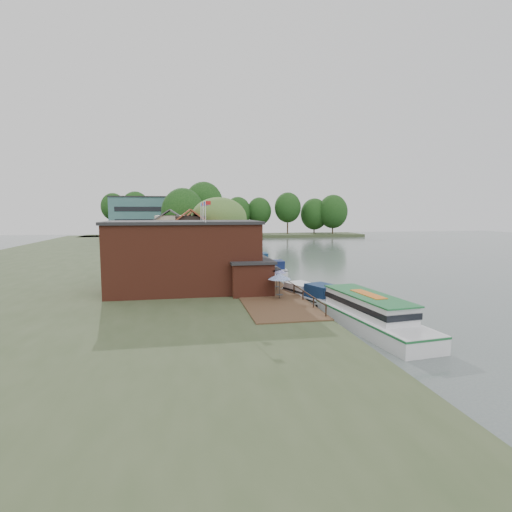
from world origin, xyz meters
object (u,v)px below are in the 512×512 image
willow (219,231)px  umbrella_3 (266,272)px  cruiser_0 (310,293)px  cottage_a (191,240)px  cruiser_2 (259,259)px  cottage_c (194,233)px  tour_boat (372,313)px  umbrella_1 (276,279)px  swan (342,321)px  umbrella_2 (261,277)px  umbrella_5 (251,264)px  umbrella_0 (279,286)px  cottage_b (171,236)px  cruiser_1 (275,266)px  umbrella_4 (254,268)px  pub (204,255)px  hotel_block (160,219)px

willow → umbrella_3: size_ratio=4.39×
umbrella_3 → cruiser_0: umbrella_3 is taller
cottage_a → cruiser_2: bearing=36.9°
cottage_c → tour_boat: 49.37m
umbrella_1 → swan: (3.36, -9.42, -2.07)m
umbrella_3 → cottage_c: bearing=103.0°
cottage_c → umbrella_2: bearing=-80.1°
umbrella_5 → umbrella_0: bearing=-90.0°
cottage_b → cruiser_0: cottage_b is taller
umbrella_2 → cruiser_1: 17.59m
umbrella_3 → willow: bearing=102.1°
umbrella_2 → cruiser_1: umbrella_2 is taller
swan → umbrella_4: bearing=103.8°
cottage_b → willow: 9.07m
umbrella_4 → swan: (4.25, -17.34, -2.07)m
cottage_a → cruiser_2: cottage_a is taller
umbrella_1 → willow: bearing=99.9°
pub → cottage_b: bearing=99.1°
pub → umbrella_5: (6.69, 9.82, -2.36)m
pub → cottage_c: 34.01m
cottage_a → tour_boat: size_ratio=0.67×
pub → umbrella_2: 6.50m
pub → umbrella_3: bearing=20.2°
umbrella_1 → pub: bearing=164.1°
cottage_c → umbrella_3: bearing=-77.0°
cottage_a → umbrella_4: size_ratio=3.62×
hotel_block → cottage_b: bearing=-85.0°
hotel_block → cottage_c: hotel_block is taller
hotel_block → umbrella_1: bearing=-78.1°
umbrella_2 → umbrella_3: (1.20, 3.30, 0.00)m
umbrella_2 → umbrella_5: bearing=86.4°
tour_boat → swan: tour_boat is taller
umbrella_0 → cruiser_0: 3.96m
cottage_b → umbrella_5: bearing=-54.8°
umbrella_2 → umbrella_4: same height
cottage_a → cruiser_0: (11.18, -19.58, -4.10)m
umbrella_4 → cottage_a: bearing=129.1°
umbrella_1 → hotel_block: bearing=101.9°
hotel_block → cruiser_1: size_ratio=2.84×
cottage_a → willow: 6.80m
umbrella_4 → willow: bearing=101.8°
pub → swan: pub is taller
willow → pub: bearing=-99.9°
umbrella_0 → pub: bearing=137.7°
cottage_c → tour_boat: (12.21, -47.69, -3.85)m
cottage_a → umbrella_0: bearing=-70.0°
umbrella_4 → cruiser_1: umbrella_4 is taller
cottage_b → umbrella_0: size_ratio=4.04×
pub → cruiser_1: 20.03m
cruiser_2 → tour_boat: (1.73, -37.30, 0.13)m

